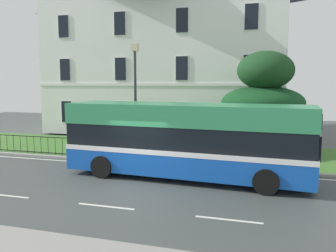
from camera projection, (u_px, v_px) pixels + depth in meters
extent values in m
cube|color=#414744|center=(127.00, 191.00, 13.01)|extent=(60.00, 56.00, 0.06)
cube|color=silver|center=(157.00, 167.00, 16.48)|extent=(54.00, 0.14, 0.01)
cube|color=silver|center=(5.00, 195.00, 12.39)|extent=(2.00, 0.12, 0.01)
cube|color=silver|center=(106.00, 206.00, 11.29)|extent=(2.00, 0.12, 0.01)
cube|color=silver|center=(229.00, 220.00, 10.19)|extent=(2.00, 0.12, 0.01)
cube|color=#9E9E99|center=(160.00, 164.00, 16.92)|extent=(57.00, 0.24, 0.12)
cube|color=#43732F|center=(177.00, 151.00, 20.05)|extent=(57.00, 6.31, 0.12)
cube|color=white|center=(170.00, 68.00, 28.81)|extent=(18.05, 10.26, 10.28)
cube|color=white|center=(151.00, 85.00, 24.06)|extent=(18.05, 0.06, 0.20)
cube|color=#2D333D|center=(151.00, 123.00, 24.38)|extent=(1.10, 0.06, 2.20)
cube|color=white|center=(67.00, 112.00, 26.17)|extent=(0.93, 0.04, 1.70)
cube|color=black|center=(67.00, 112.00, 26.15)|extent=(0.83, 0.03, 1.60)
cube|color=white|center=(121.00, 113.00, 24.93)|extent=(0.93, 0.04, 1.70)
cube|color=black|center=(121.00, 113.00, 24.91)|extent=(0.83, 0.03, 1.60)
cube|color=white|center=(182.00, 115.00, 23.68)|extent=(0.93, 0.04, 1.70)
cube|color=black|center=(182.00, 115.00, 23.66)|extent=(0.83, 0.03, 1.60)
cube|color=white|center=(249.00, 116.00, 22.44)|extent=(0.93, 0.04, 1.70)
cube|color=black|center=(249.00, 116.00, 22.42)|extent=(0.83, 0.03, 1.60)
cube|color=white|center=(65.00, 70.00, 25.78)|extent=(0.93, 0.04, 1.70)
cube|color=black|center=(65.00, 70.00, 25.76)|extent=(0.83, 0.03, 1.60)
cube|color=white|center=(121.00, 69.00, 24.53)|extent=(0.93, 0.04, 1.70)
cube|color=black|center=(120.00, 69.00, 24.51)|extent=(0.83, 0.03, 1.60)
cube|color=white|center=(182.00, 68.00, 23.29)|extent=(0.93, 0.04, 1.70)
cube|color=black|center=(182.00, 68.00, 23.27)|extent=(0.83, 0.03, 1.60)
cube|color=white|center=(250.00, 67.00, 22.04)|extent=(0.93, 0.04, 1.70)
cube|color=black|center=(250.00, 67.00, 22.02)|extent=(0.83, 0.03, 1.60)
cube|color=white|center=(64.00, 26.00, 25.38)|extent=(0.93, 0.04, 1.70)
cube|color=black|center=(63.00, 26.00, 25.36)|extent=(0.83, 0.03, 1.60)
cube|color=white|center=(120.00, 23.00, 24.14)|extent=(0.93, 0.04, 1.70)
cube|color=black|center=(120.00, 23.00, 24.12)|extent=(0.83, 0.03, 1.60)
cube|color=white|center=(182.00, 20.00, 22.89)|extent=(0.93, 0.04, 1.70)
cube|color=black|center=(182.00, 20.00, 22.87)|extent=(0.83, 0.03, 1.60)
cube|color=white|center=(252.00, 17.00, 21.65)|extent=(0.93, 0.04, 1.70)
cube|color=black|center=(252.00, 17.00, 21.63)|extent=(0.83, 0.03, 1.60)
cube|color=black|center=(108.00, 140.00, 17.87)|extent=(14.53, 0.04, 0.04)
cube|color=black|center=(108.00, 157.00, 17.98)|extent=(14.53, 0.04, 0.04)
cylinder|color=black|center=(0.00, 143.00, 19.81)|extent=(0.02, 0.02, 0.95)
cylinder|color=black|center=(7.00, 143.00, 19.68)|extent=(0.02, 0.02, 0.95)
cylinder|color=black|center=(14.00, 144.00, 19.56)|extent=(0.02, 0.02, 0.95)
cylinder|color=black|center=(20.00, 144.00, 19.43)|extent=(0.02, 0.02, 0.95)
cylinder|color=black|center=(27.00, 144.00, 19.31)|extent=(0.02, 0.02, 0.95)
cylinder|color=black|center=(34.00, 145.00, 19.18)|extent=(0.02, 0.02, 0.95)
cylinder|color=black|center=(41.00, 145.00, 19.06)|extent=(0.02, 0.02, 0.95)
cylinder|color=black|center=(48.00, 146.00, 18.93)|extent=(0.02, 0.02, 0.95)
cylinder|color=black|center=(55.00, 146.00, 18.81)|extent=(0.02, 0.02, 0.95)
cylinder|color=black|center=(62.00, 147.00, 18.68)|extent=(0.02, 0.02, 0.95)
cylinder|color=black|center=(70.00, 147.00, 18.56)|extent=(0.02, 0.02, 0.95)
cylinder|color=black|center=(77.00, 147.00, 18.43)|extent=(0.02, 0.02, 0.95)
cylinder|color=black|center=(85.00, 148.00, 18.31)|extent=(0.02, 0.02, 0.95)
cylinder|color=black|center=(92.00, 148.00, 18.18)|extent=(0.02, 0.02, 0.95)
cylinder|color=black|center=(100.00, 149.00, 18.06)|extent=(0.02, 0.02, 0.95)
cylinder|color=black|center=(108.00, 149.00, 17.93)|extent=(0.02, 0.02, 0.95)
cylinder|color=black|center=(116.00, 150.00, 17.81)|extent=(0.02, 0.02, 0.95)
cylinder|color=black|center=(124.00, 150.00, 17.68)|extent=(0.02, 0.02, 0.95)
cylinder|color=black|center=(132.00, 151.00, 17.56)|extent=(0.02, 0.02, 0.95)
cylinder|color=black|center=(141.00, 151.00, 17.43)|extent=(0.02, 0.02, 0.95)
cylinder|color=black|center=(149.00, 152.00, 17.31)|extent=(0.02, 0.02, 0.95)
cylinder|color=black|center=(158.00, 152.00, 17.18)|extent=(0.02, 0.02, 0.95)
cylinder|color=black|center=(166.00, 153.00, 17.06)|extent=(0.02, 0.02, 0.95)
cylinder|color=black|center=(175.00, 153.00, 16.93)|extent=(0.02, 0.02, 0.95)
cylinder|color=black|center=(184.00, 154.00, 16.80)|extent=(0.02, 0.02, 0.95)
cylinder|color=black|center=(193.00, 154.00, 16.68)|extent=(0.02, 0.02, 0.95)
cylinder|color=black|center=(203.00, 155.00, 16.55)|extent=(0.02, 0.02, 0.95)
cylinder|color=black|center=(212.00, 155.00, 16.43)|extent=(0.02, 0.02, 0.95)
cylinder|color=black|center=(221.00, 156.00, 16.30)|extent=(0.02, 0.02, 0.95)
cylinder|color=black|center=(231.00, 156.00, 16.18)|extent=(0.02, 0.02, 0.95)
cylinder|color=black|center=(241.00, 157.00, 16.05)|extent=(0.02, 0.02, 0.95)
cylinder|color=black|center=(251.00, 158.00, 15.93)|extent=(0.02, 0.02, 0.95)
cylinder|color=#423328|center=(264.00, 139.00, 19.70)|extent=(0.40, 0.40, 1.47)
ellipsoid|color=#13431D|center=(261.00, 133.00, 19.85)|extent=(5.05, 5.05, 2.30)
ellipsoid|color=#14421F|center=(263.00, 102.00, 19.59)|extent=(4.66, 4.66, 1.88)
ellipsoid|color=#193E1E|center=(265.00, 70.00, 19.01)|extent=(3.12, 3.12, 2.14)
cube|color=#1450B6|center=(186.00, 160.00, 14.61)|extent=(10.36, 3.06, 1.04)
cube|color=white|center=(186.00, 149.00, 14.55)|extent=(10.38, 3.08, 0.20)
cube|color=black|center=(186.00, 136.00, 14.48)|extent=(10.28, 3.02, 0.99)
cube|color=#2E8855|center=(186.00, 114.00, 14.37)|extent=(10.36, 3.06, 0.87)
cube|color=black|center=(318.00, 145.00, 12.79)|extent=(0.18, 2.08, 0.91)
cube|color=black|center=(320.00, 120.00, 12.68)|extent=(0.16, 1.78, 0.56)
cylinder|color=silver|center=(315.00, 173.00, 13.69)|extent=(0.05, 0.20, 0.20)
cylinder|color=silver|center=(318.00, 184.00, 12.21)|extent=(0.05, 0.20, 0.20)
cylinder|color=black|center=(270.00, 167.00, 14.65)|extent=(0.98, 0.35, 0.96)
cylinder|color=black|center=(266.00, 182.00, 12.42)|extent=(0.98, 0.35, 0.96)
cylinder|color=black|center=(127.00, 156.00, 16.87)|extent=(0.98, 0.35, 0.96)
cylinder|color=black|center=(102.00, 167.00, 14.65)|extent=(0.98, 0.35, 0.96)
cylinder|color=#333338|center=(135.00, 105.00, 18.04)|extent=(0.14, 0.14, 5.54)
cube|color=beige|center=(135.00, 48.00, 17.67)|extent=(0.36, 0.24, 0.36)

